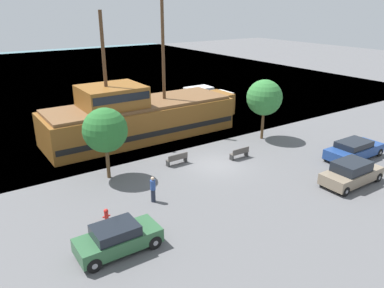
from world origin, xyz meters
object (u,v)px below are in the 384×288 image
at_px(fire_hydrant, 106,215).
at_px(pedestrian_walking_near, 153,189).
at_px(parked_car_curb_front, 354,150).
at_px(parked_car_curb_rear, 118,238).
at_px(bench_promenade_west, 240,153).
at_px(moored_boat_dockside, 202,98).
at_px(bench_promenade_east, 177,159).
at_px(parked_car_curb_mid, 351,173).
at_px(pirate_ship, 139,117).

relative_size(fire_hydrant, pedestrian_walking_near, 0.47).
bearing_deg(pedestrian_walking_near, parked_car_curb_front, -9.50).
bearing_deg(parked_car_curb_rear, bench_promenade_west, 24.08).
distance_m(moored_boat_dockside, bench_promenade_east, 17.86).
bearing_deg(parked_car_curb_mid, pirate_ship, 113.99).
xyz_separation_m(parked_car_curb_front, fire_hydrant, (-19.00, 2.14, -0.30)).
xyz_separation_m(moored_boat_dockside, pedestrian_walking_near, (-15.87, -17.32, 0.04)).
xyz_separation_m(parked_car_curb_mid, parked_car_curb_rear, (-15.52, 1.84, -0.05)).
height_order(pirate_ship, parked_car_curb_front, pirate_ship).
bearing_deg(bench_promenade_west, fire_hydrant, -167.06).
bearing_deg(fire_hydrant, parked_car_curb_front, -6.44).
distance_m(bench_promenade_east, pedestrian_walking_near, 5.67).
relative_size(parked_car_curb_front, parked_car_curb_mid, 1.12).
bearing_deg(bench_promenade_west, bench_promenade_east, 159.73).
distance_m(parked_car_curb_rear, pedestrian_walking_near, 4.95).
distance_m(pirate_ship, fire_hydrant, 14.01).
height_order(moored_boat_dockside, bench_promenade_west, moored_boat_dockside).
xyz_separation_m(parked_car_curb_front, bench_promenade_east, (-11.75, 6.55, -0.28)).
bearing_deg(parked_car_curb_rear, moored_boat_dockside, 46.54).
height_order(parked_car_curb_rear, bench_promenade_east, parked_car_curb_rear).
xyz_separation_m(parked_car_curb_mid, bench_promenade_east, (-7.73, 9.05, -0.34)).
bearing_deg(pirate_ship, bench_promenade_west, -65.40).
relative_size(fire_hydrant, bench_promenade_west, 0.48).
distance_m(fire_hydrant, pedestrian_walking_near, 3.22).
xyz_separation_m(fire_hydrant, bench_promenade_east, (7.26, 4.40, 0.02)).
height_order(parked_car_curb_front, fire_hydrant, parked_car_curb_front).
relative_size(parked_car_curb_front, parked_car_curb_rear, 1.25).
bearing_deg(parked_car_curb_rear, bench_promenade_east, 42.79).
distance_m(parked_car_curb_front, bench_promenade_west, 8.67).
bearing_deg(parked_car_curb_front, bench_promenade_east, 150.87).
bearing_deg(bench_promenade_east, pirate_ship, 85.87).
height_order(bench_promenade_west, pedestrian_walking_near, pedestrian_walking_near).
bearing_deg(fire_hydrant, parked_car_curb_rear, -100.71).
relative_size(moored_boat_dockside, parked_car_curb_front, 1.51).
xyz_separation_m(moored_boat_dockside, parked_car_curb_mid, (-4.04, -22.47, -0.00)).
height_order(parked_car_curb_front, bench_promenade_east, parked_car_curb_front).
bearing_deg(fire_hydrant, parked_car_curb_mid, -17.22).
distance_m(parked_car_curb_mid, parked_car_curb_rear, 15.63).
height_order(parked_car_curb_mid, bench_promenade_east, parked_car_curb_mid).
xyz_separation_m(fire_hydrant, bench_promenade_west, (11.82, 2.72, 0.02)).
xyz_separation_m(pirate_ship, fire_hydrant, (-7.77, -11.57, -1.43)).
bearing_deg(bench_promenade_east, parked_car_curb_mid, -49.49).
distance_m(parked_car_curb_front, parked_car_curb_rear, 19.55).
distance_m(fire_hydrant, bench_promenade_west, 12.13).
bearing_deg(moored_boat_dockside, pirate_ship, -150.90).
distance_m(parked_car_curb_mid, pedestrian_walking_near, 12.91).
distance_m(bench_promenade_west, pedestrian_walking_near, 8.96).
xyz_separation_m(parked_car_curb_rear, bench_promenade_east, (7.79, 7.21, -0.29)).
xyz_separation_m(moored_boat_dockside, parked_car_curb_rear, (-19.55, -20.63, -0.05)).
bearing_deg(pirate_ship, parked_car_curb_rear, -120.02).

